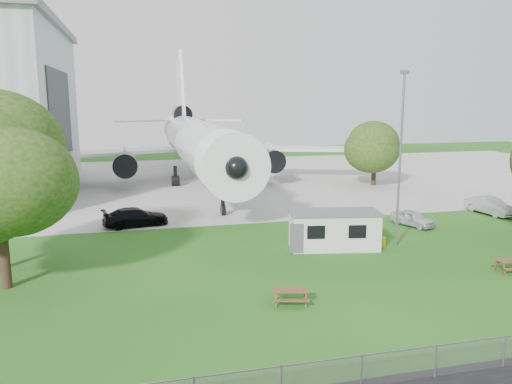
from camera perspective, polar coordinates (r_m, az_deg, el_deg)
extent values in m
plane|color=#356E25|center=(28.20, 7.12, -10.81)|extent=(160.00, 160.00, 0.00)
cube|color=#B7B7B2|center=(64.02, -5.11, 1.35)|extent=(120.00, 46.00, 0.03)
cube|color=#2D3033|center=(58.03, -21.29, 6.42)|extent=(0.16, 16.00, 12.96)
cylinder|color=white|center=(59.17, -6.52, 5.53)|extent=(5.40, 34.00, 5.40)
cone|color=white|center=(40.51, -3.00, 3.27)|extent=(5.40, 5.50, 5.40)
cone|color=white|center=(79.94, -8.51, 7.36)|extent=(4.86, 9.00, 4.86)
cube|color=white|center=(62.18, -18.41, 4.19)|extent=(21.36, 10.77, 0.36)
cube|color=white|center=(65.16, 4.13, 4.97)|extent=(21.36, 10.77, 0.36)
cube|color=white|center=(79.83, -8.62, 11.45)|extent=(0.46, 9.96, 12.17)
cylinder|color=#515459|center=(58.42, -14.71, 3.11)|extent=(2.50, 4.20, 2.50)
cylinder|color=#515459|center=(60.59, 1.60, 3.72)|extent=(2.50, 4.20, 2.50)
cylinder|color=#515459|center=(78.86, -8.48, 8.77)|extent=(2.60, 4.50, 2.60)
cylinder|color=black|center=(44.55, -3.81, -1.15)|extent=(0.36, 0.36, 2.40)
cylinder|color=black|center=(60.34, -9.20, 1.83)|extent=(0.44, 0.44, 2.40)
cylinder|color=black|center=(61.04, -3.95, 2.04)|extent=(0.44, 0.44, 2.40)
cube|color=silver|center=(35.15, 8.90, -4.38)|extent=(6.35, 3.53, 2.50)
cube|color=#59595B|center=(34.84, 8.96, -2.30)|extent=(6.58, 3.76, 0.12)
cylinder|color=gold|center=(36.30, 14.21, -5.57)|extent=(0.50, 0.50, 0.70)
cube|color=gray|center=(20.52, 17.24, -19.91)|extent=(58.00, 0.04, 1.30)
cylinder|color=slate|center=(35.70, 16.13, 3.33)|extent=(0.16, 0.16, 12.00)
cylinder|color=#382619|center=(30.75, -26.78, -7.00)|extent=(0.56, 0.56, 3.12)
cylinder|color=#382619|center=(61.49, 13.30, 2.01)|extent=(0.56, 0.56, 2.75)
sphere|color=#4D6F24|center=(61.10, 13.44, 5.12)|extent=(6.89, 6.89, 6.89)
imported|color=silver|center=(42.79, 17.46, -2.90)|extent=(2.76, 4.01, 1.27)
imported|color=#AAADB2|center=(49.56, 25.18, -1.47)|extent=(2.26, 4.80, 1.52)
imported|color=black|center=(41.86, -13.60, -2.82)|extent=(5.57, 3.14, 1.52)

